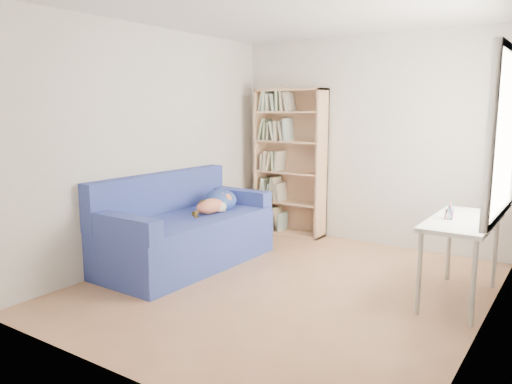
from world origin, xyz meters
The scene contains 6 objects.
ground centered at (0.00, 0.00, 0.00)m, with size 4.00×4.00×0.00m, color #AB744D.
room_shell centered at (0.10, 0.03, 1.64)m, with size 3.54×4.04×2.62m.
sofa centered at (-1.30, 0.02, 0.37)m, with size 1.00×2.03×0.99m.
bookshelf centered at (-1.02, 1.83, 0.90)m, with size 0.98×0.31×1.96m.
desk centered at (1.47, 0.57, 0.67)m, with size 0.52×1.14×0.75m.
pen_cup centered at (1.37, 0.50, 0.80)m, with size 0.08×0.08×0.14m.
Camera 1 is at (2.34, -4.00, 1.72)m, focal length 35.00 mm.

